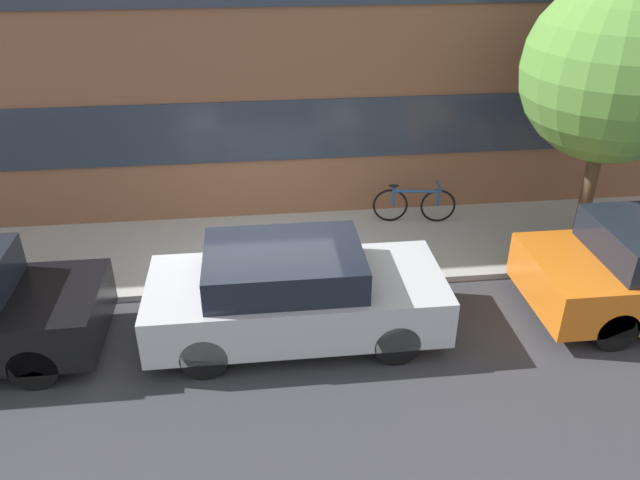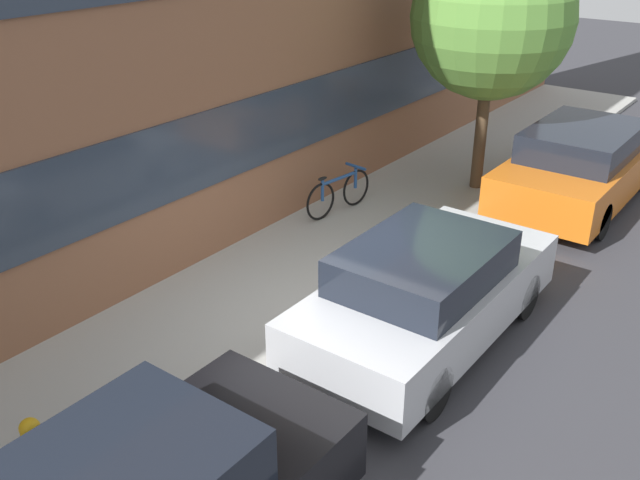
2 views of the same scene
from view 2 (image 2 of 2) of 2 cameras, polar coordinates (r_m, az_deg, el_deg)
The scene contains 7 objects.
ground_plane at distance 9.23m, azimuth 1.25°, elevation -6.95°, with size 56.00×56.00×0.00m, color #333338.
sidewalk_strip at distance 9.89m, azimuth -4.84°, elevation -4.27°, with size 28.00×2.57×0.10m.
parked_car_silver at distance 8.71m, azimuth 8.50°, elevation -4.15°, with size 4.02×1.71×1.37m.
parked_car_orange at distance 13.55m, azimuth 20.19°, elevation 5.73°, with size 4.52×1.82×1.42m.
fire_hydrant at distance 7.21m, azimuth -21.86°, elevation -15.35°, with size 0.46×0.26×0.71m.
bicycle at distance 12.12m, azimuth 1.52°, elevation 3.88°, with size 1.52×0.44×0.74m.
street_tree at distance 12.91m, azimuth 13.63°, elevation 16.92°, with size 2.78×2.78×4.45m.
Camera 2 is at (-6.35, -4.48, 4.98)m, focal length 40.00 mm.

